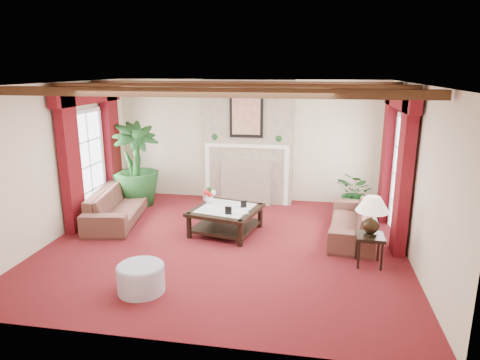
% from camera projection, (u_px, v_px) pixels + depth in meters
% --- Properties ---
extents(floor, '(6.00, 6.00, 0.00)m').
position_uv_depth(floor, '(225.00, 244.00, 7.35)').
color(floor, '#500E16').
rests_on(floor, ground).
extents(ceiling, '(6.00, 6.00, 0.00)m').
position_uv_depth(ceiling, '(223.00, 84.00, 6.67)').
color(ceiling, white).
rests_on(ceiling, floor).
extents(back_wall, '(6.00, 0.02, 2.70)m').
position_uv_depth(back_wall, '(249.00, 141.00, 9.63)').
color(back_wall, beige).
rests_on(back_wall, ground).
extents(left_wall, '(0.02, 5.50, 2.70)m').
position_uv_depth(left_wall, '(57.00, 161.00, 7.50)').
color(left_wall, beige).
rests_on(left_wall, ground).
extents(right_wall, '(0.02, 5.50, 2.70)m').
position_uv_depth(right_wall, '(416.00, 176.00, 6.51)').
color(right_wall, beige).
rests_on(right_wall, ground).
extents(ceiling_beams, '(6.00, 3.00, 0.12)m').
position_uv_depth(ceiling_beams, '(223.00, 88.00, 6.68)').
color(ceiling_beams, '#3A2212').
rests_on(ceiling_beams, ceiling).
extents(fireplace, '(2.00, 0.52, 2.70)m').
position_uv_depth(fireplace, '(248.00, 80.00, 9.10)').
color(fireplace, '#9E8766').
rests_on(fireplace, ground).
extents(french_door_left, '(0.10, 1.10, 2.16)m').
position_uv_depth(french_door_left, '(84.00, 111.00, 8.25)').
color(french_door_left, white).
rests_on(french_door_left, ground).
extents(french_door_right, '(0.10, 1.10, 2.16)m').
position_uv_depth(french_door_right, '(406.00, 117.00, 7.27)').
color(french_door_right, white).
rests_on(french_door_right, ground).
extents(curtains_left, '(0.20, 2.40, 2.55)m').
position_uv_depth(curtains_left, '(87.00, 89.00, 8.13)').
color(curtains_left, '#520B0D').
rests_on(curtains_left, ground).
extents(curtains_right, '(0.20, 2.40, 2.55)m').
position_uv_depth(curtains_right, '(402.00, 92.00, 7.18)').
color(curtains_right, '#520B0D').
rests_on(curtains_right, ground).
extents(sofa_left, '(2.31, 1.30, 0.83)m').
position_uv_depth(sofa_left, '(118.00, 200.00, 8.43)').
color(sofa_left, '#390F1D').
rests_on(sofa_left, ground).
extents(sofa_right, '(2.06, 0.93, 0.76)m').
position_uv_depth(sofa_right, '(353.00, 216.00, 7.62)').
color(sofa_right, '#390F1D').
rests_on(sofa_right, ground).
extents(potted_palm, '(2.83, 2.83, 1.02)m').
position_uv_depth(potted_palm, '(137.00, 182.00, 9.38)').
color(potted_palm, black).
rests_on(potted_palm, ground).
extents(small_plant, '(1.65, 1.65, 0.69)m').
position_uv_depth(small_plant, '(356.00, 198.00, 8.82)').
color(small_plant, black).
rests_on(small_plant, ground).
extents(coffee_table, '(1.36, 1.36, 0.46)m').
position_uv_depth(coffee_table, '(226.00, 220.00, 7.84)').
color(coffee_table, black).
rests_on(coffee_table, ground).
extents(side_table, '(0.49, 0.49, 0.49)m').
position_uv_depth(side_table, '(369.00, 250.00, 6.53)').
color(side_table, black).
rests_on(side_table, ground).
extents(ottoman, '(0.64, 0.64, 0.37)m').
position_uv_depth(ottoman, '(141.00, 279.00, 5.77)').
color(ottoman, '#A59DB2').
rests_on(ottoman, ground).
extents(table_lamp, '(0.49, 0.49, 0.63)m').
position_uv_depth(table_lamp, '(372.00, 215.00, 6.39)').
color(table_lamp, black).
rests_on(table_lamp, side_table).
extents(flower_vase, '(0.29, 0.30, 0.17)m').
position_uv_depth(flower_vase, '(210.00, 199.00, 8.06)').
color(flower_vase, silver).
rests_on(flower_vase, coffee_table).
extents(book, '(0.25, 0.24, 0.31)m').
position_uv_depth(book, '(234.00, 205.00, 7.45)').
color(book, black).
rests_on(book, coffee_table).
extents(photo_frame_a, '(0.12, 0.02, 0.16)m').
position_uv_depth(photo_frame_a, '(228.00, 211.00, 7.41)').
color(photo_frame_a, black).
rests_on(photo_frame_a, coffee_table).
extents(photo_frame_b, '(0.11, 0.06, 0.14)m').
position_uv_depth(photo_frame_b, '(244.00, 204.00, 7.78)').
color(photo_frame_b, black).
rests_on(photo_frame_b, coffee_table).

